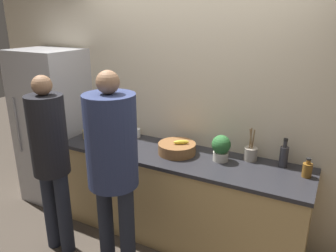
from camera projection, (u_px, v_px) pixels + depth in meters
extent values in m
cube|color=beige|center=(194.00, 105.00, 3.25)|extent=(5.20, 0.06, 2.60)
cube|color=tan|center=(179.00, 197.00, 3.25)|extent=(2.40, 0.65, 0.86)
cube|color=#28282D|center=(179.00, 156.00, 3.11)|extent=(2.43, 0.68, 0.03)
cube|color=#B7B7BC|center=(54.00, 128.00, 3.83)|extent=(0.73, 0.61, 1.80)
cylinder|color=#99999E|center=(17.00, 125.00, 3.63)|extent=(0.02, 0.02, 0.63)
cylinder|color=#232838|center=(51.00, 209.00, 3.10)|extent=(0.13, 0.13, 0.81)
cylinder|color=#232838|center=(64.00, 214.00, 3.02)|extent=(0.13, 0.13, 0.81)
cylinder|color=black|center=(48.00, 135.00, 2.82)|extent=(0.32, 0.32, 0.71)
sphere|color=#936B4C|center=(42.00, 85.00, 2.68)|extent=(0.17, 0.17, 0.17)
cylinder|color=#232838|center=(106.00, 225.00, 2.83)|extent=(0.13, 0.13, 0.85)
cylinder|color=#232838|center=(127.00, 232.00, 2.73)|extent=(0.13, 0.13, 0.85)
cylinder|color=navy|center=(111.00, 141.00, 2.53)|extent=(0.40, 0.40, 0.74)
sphere|color=#936B4C|center=(108.00, 82.00, 2.38)|extent=(0.18, 0.18, 0.18)
cylinder|color=brown|center=(177.00, 148.00, 3.11)|extent=(0.36, 0.36, 0.10)
ellipsoid|color=yellow|center=(181.00, 142.00, 3.07)|extent=(0.15, 0.12, 0.04)
cylinder|color=#ADA393|center=(251.00, 154.00, 2.96)|extent=(0.12, 0.12, 0.12)
cylinder|color=#99754C|center=(250.00, 142.00, 2.93)|extent=(0.01, 0.06, 0.25)
cylinder|color=#99754C|center=(253.00, 142.00, 2.93)|extent=(0.03, 0.05, 0.25)
cylinder|color=#99754C|center=(251.00, 143.00, 2.92)|extent=(0.05, 0.01, 0.25)
cylinder|color=#333338|center=(284.00, 157.00, 2.83)|extent=(0.07, 0.07, 0.18)
cylinder|color=#333338|center=(285.00, 144.00, 2.79)|extent=(0.03, 0.03, 0.06)
cylinder|color=black|center=(286.00, 140.00, 2.77)|extent=(0.04, 0.04, 0.02)
cylinder|color=brown|center=(307.00, 170.00, 2.65)|extent=(0.08, 0.08, 0.12)
cylinder|color=brown|center=(308.00, 162.00, 2.63)|extent=(0.04, 0.04, 0.04)
cylinder|color=black|center=(309.00, 159.00, 2.62)|extent=(0.04, 0.04, 0.01)
cylinder|color=gold|center=(86.00, 134.00, 3.48)|extent=(0.07, 0.07, 0.10)
cylinder|color=white|center=(136.00, 133.00, 3.53)|extent=(0.09, 0.09, 0.09)
cylinder|color=beige|center=(221.00, 156.00, 2.96)|extent=(0.14, 0.14, 0.08)
sphere|color=#2D6B33|center=(221.00, 144.00, 2.92)|extent=(0.17, 0.17, 0.17)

